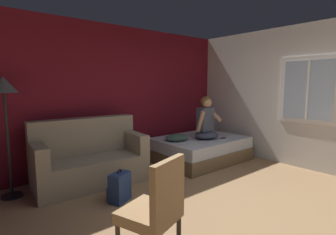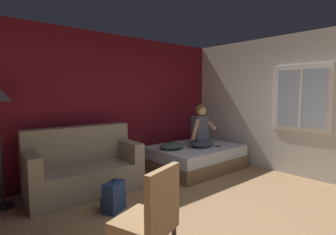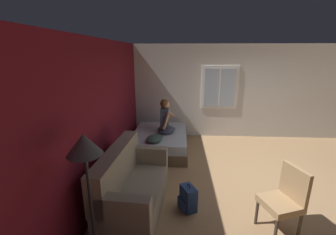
{
  "view_description": "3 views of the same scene",
  "coord_description": "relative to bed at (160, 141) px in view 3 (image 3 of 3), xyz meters",
  "views": [
    {
      "loc": [
        -2.51,
        -1.66,
        1.6
      ],
      "look_at": [
        0.63,
        2.12,
        0.97
      ],
      "focal_mm": 28.0,
      "sensor_mm": 36.0,
      "label": 1
    },
    {
      "loc": [
        -2.51,
        -1.66,
        1.6
      ],
      "look_at": [
        0.59,
        1.92,
        1.14
      ],
      "focal_mm": 28.0,
      "sensor_mm": 36.0,
      "label": 2
    },
    {
      "loc": [
        -3.97,
        1.55,
        2.48
      ],
      "look_at": [
        0.51,
        1.78,
        1.16
      ],
      "focal_mm": 24.0,
      "sensor_mm": 36.0,
      "label": 3
    }
  ],
  "objects": [
    {
      "name": "throw_pillow",
      "position": [
        -0.59,
        0.07,
        0.31
      ],
      "size": [
        0.55,
        0.47,
        0.14
      ],
      "primitive_type": "ellipsoid",
      "rotation": [
        0.0,
        0.0,
        -0.25
      ],
      "color": "#385147",
      "rests_on": "bed"
    },
    {
      "name": "ground_plane",
      "position": [
        -1.45,
        -2.04,
        -0.24
      ],
      "size": [
        40.0,
        40.0,
        0.0
      ],
      "primitive_type": "plane",
      "color": "#93704C"
    },
    {
      "name": "cell_phone",
      "position": [
        0.32,
        -0.35,
        0.25
      ],
      "size": [
        0.15,
        0.08,
        0.01
      ],
      "primitive_type": "cube",
      "rotation": [
        0.0,
        0.0,
        1.65
      ],
      "color": "black",
      "rests_on": "bed"
    },
    {
      "name": "person_seated",
      "position": [
        0.01,
        -0.14,
        0.6
      ],
      "size": [
        0.52,
        0.45,
        0.88
      ],
      "color": "#383D51",
      "rests_on": "bed"
    },
    {
      "name": "backpack",
      "position": [
        -2.29,
        -0.65,
        -0.04
      ],
      "size": [
        0.35,
        0.33,
        0.46
      ],
      "color": "navy",
      "rests_on": "ground"
    },
    {
      "name": "wall_side_with_window",
      "position": [
        1.19,
        -2.03,
        1.12
      ],
      "size": [
        0.19,
        7.13,
        2.7
      ],
      "color": "silver",
      "rests_on": "ground"
    },
    {
      "name": "wall_back_accent",
      "position": [
        -1.45,
        0.91,
        1.11
      ],
      "size": [
        10.11,
        0.16,
        2.7
      ],
      "primitive_type": "cube",
      "color": "maroon",
      "rests_on": "ground"
    },
    {
      "name": "side_chair",
      "position": [
        -2.66,
        -1.97,
        0.3
      ],
      "size": [
        0.58,
        0.58,
        0.98
      ],
      "color": "#382D23",
      "rests_on": "ground"
    },
    {
      "name": "bed",
      "position": [
        0.0,
        0.0,
        0.0
      ],
      "size": [
        1.86,
        1.38,
        0.48
      ],
      "color": "brown",
      "rests_on": "ground"
    },
    {
      "name": "floor_lamp",
      "position": [
        -3.39,
        0.45,
        1.19
      ],
      "size": [
        0.36,
        0.36,
        1.7
      ],
      "color": "black",
      "rests_on": "ground"
    },
    {
      "name": "couch",
      "position": [
        -2.31,
        0.26,
        0.16
      ],
      "size": [
        1.76,
        0.95,
        1.04
      ],
      "color": "gray",
      "rests_on": "ground"
    }
  ]
}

